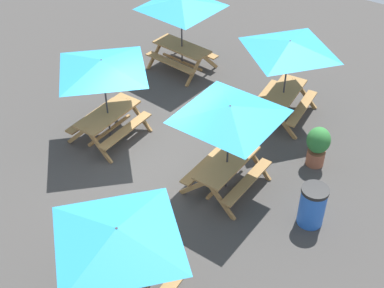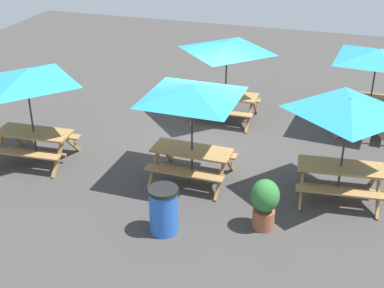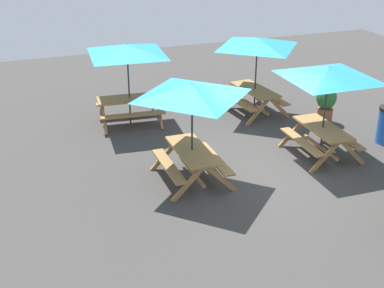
% 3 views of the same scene
% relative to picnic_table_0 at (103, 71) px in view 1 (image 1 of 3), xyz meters
% --- Properties ---
extents(ground_plane, '(24.00, 24.00, 0.00)m').
position_rel_picnic_table_0_xyz_m(ground_plane, '(-0.00, -1.65, -1.99)').
color(ground_plane, '#3D3A38').
rests_on(ground_plane, ground).
extents(picnic_table_0, '(2.02, 2.02, 2.34)m').
position_rel_picnic_table_0_xyz_m(picnic_table_0, '(0.00, 0.00, 0.00)').
color(picnic_table_0, olive).
rests_on(picnic_table_0, ground).
extents(picnic_table_1, '(2.83, 2.83, 2.34)m').
position_rel_picnic_table_0_xyz_m(picnic_table_1, '(0.10, -3.47, 0.00)').
color(picnic_table_1, olive).
rests_on(picnic_table_1, ground).
extents(picnic_table_2, '(2.18, 2.18, 2.34)m').
position_rel_picnic_table_0_xyz_m(picnic_table_2, '(3.35, -3.25, 0.00)').
color(picnic_table_2, olive).
rests_on(picnic_table_2, ground).
extents(picnic_table_3, '(2.12, 2.12, 2.34)m').
position_rel_picnic_table_0_xyz_m(picnic_table_3, '(-3.80, -3.74, 0.00)').
color(picnic_table_3, olive).
rests_on(picnic_table_3, ground).
extents(picnic_table_4, '(2.82, 2.82, 2.34)m').
position_rel_picnic_table_0_xyz_m(picnic_table_4, '(3.88, 0.44, 0.00)').
color(picnic_table_4, olive).
rests_on(picnic_table_4, ground).
extents(trash_bin_blue, '(0.59, 0.59, 0.98)m').
position_rel_picnic_table_0_xyz_m(trash_bin_blue, '(0.18, -5.56, -1.49)').
color(trash_bin_blue, blue).
rests_on(trash_bin_blue, ground).
extents(potted_plant_0, '(0.57, 0.57, 1.07)m').
position_rel_picnic_table_0_xyz_m(potted_plant_0, '(2.02, -4.85, -1.39)').
color(potted_plant_0, '#935138').
rests_on(potted_plant_0, ground).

